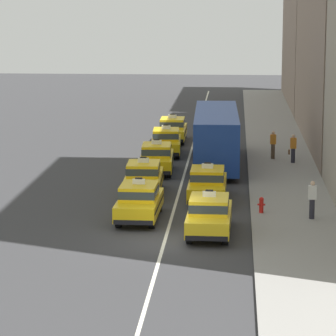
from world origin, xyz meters
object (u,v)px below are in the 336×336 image
object	(u,v)px
taxi_left_third	(157,158)
bus_right_third	(216,135)
taxi_right_nearest	(209,214)
taxi_left_nearest	(139,201)
taxi_left_second	(144,177)
pedestrian_mid_block	(293,148)
taxi_left_fourth	(166,141)
pedestrian_near_crosswalk	(312,200)
fire_hydrant	(261,204)
pedestrian_by_storefront	(273,145)
taxi_right_second	(207,184)
taxi_left_fifth	(172,129)

from	to	relation	value
taxi_left_third	bus_right_third	world-z (taller)	bus_right_third
taxi_right_nearest	bus_right_third	xyz separation A→B (m)	(-0.07, 16.04, 0.94)
taxi_left_nearest	taxi_left_third	distance (m)	11.11
taxi_left_second	pedestrian_mid_block	world-z (taller)	taxi_left_second
taxi_left_second	taxi_left_third	distance (m)	5.78
pedestrian_mid_block	taxi_left_nearest	bearing A→B (deg)	-118.71
pedestrian_mid_block	taxi_left_fourth	bearing A→B (deg)	159.07
taxi_left_nearest	taxi_left_second	distance (m)	5.34
pedestrian_near_crosswalk	pedestrian_mid_block	distance (m)	13.91
taxi_left_nearest	fire_hydrant	bearing A→B (deg)	11.79
pedestrian_by_storefront	fire_hydrant	distance (m)	14.23
taxi_left_nearest	taxi_left_fourth	world-z (taller)	same
taxi_right_nearest	bus_right_third	world-z (taller)	bus_right_third
taxi_right_nearest	taxi_right_second	distance (m)	6.40
taxi_right_nearest	pedestrian_by_storefront	bearing A→B (deg)	79.27
taxi_left_third	taxi_left_fifth	xyz separation A→B (m)	(0.13, 11.19, 0.00)
pedestrian_by_storefront	taxi_right_nearest	bearing A→B (deg)	-100.73
pedestrian_near_crosswalk	pedestrian_by_storefront	size ratio (longest dim) A/B	1.01
bus_right_third	pedestrian_near_crosswalk	bearing A→B (deg)	-71.29
taxi_right_second	pedestrian_mid_block	distance (m)	11.12
taxi_right_nearest	pedestrian_mid_block	size ratio (longest dim) A/B	2.69
taxi_left_third	taxi_left_fourth	xyz separation A→B (m)	(0.09, 5.94, 0.00)
taxi_left_third	taxi_left_fifth	distance (m)	11.19
taxi_left_fifth	taxi_right_second	xyz separation A→B (m)	(2.98, -18.27, 0.00)
taxi_left_second	taxi_right_second	bearing A→B (deg)	-21.77
taxi_left_fourth	taxi_left_fifth	distance (m)	5.25
taxi_left_fourth	taxi_right_nearest	world-z (taller)	same
fire_hydrant	taxi_left_nearest	bearing A→B (deg)	-168.21
taxi_left_second	pedestrian_mid_block	distance (m)	11.88
taxi_left_nearest	pedestrian_mid_block	size ratio (longest dim) A/B	2.69
pedestrian_mid_block	pedestrian_by_storefront	xyz separation A→B (m)	(-1.13, 1.26, 0.01)
taxi_left_nearest	taxi_left_fifth	bearing A→B (deg)	90.10
fire_hydrant	taxi_right_nearest	bearing A→B (deg)	-123.00
taxi_left_nearest	taxi_left_second	xyz separation A→B (m)	(-0.34, 5.33, 0.00)
taxi_left_fifth	pedestrian_by_storefront	bearing A→B (deg)	-46.48
bus_right_third	pedestrian_by_storefront	size ratio (longest dim) A/B	6.63
pedestrian_mid_block	bus_right_third	bearing A→B (deg)	-174.94
taxi_left_nearest	taxi_left_third	world-z (taller)	same
pedestrian_near_crosswalk	pedestrian_by_storefront	world-z (taller)	pedestrian_near_crosswalk
taxi_left_fourth	pedestrian_mid_block	size ratio (longest dim) A/B	2.72
taxi_left_third	pedestrian_by_storefront	size ratio (longest dim) A/B	2.73
bus_right_third	pedestrian_mid_block	bearing A→B (deg)	5.06
taxi_left_fourth	pedestrian_near_crosswalk	distance (m)	18.60
taxi_left_nearest	taxi_left_second	world-z (taller)	same
taxi_left_third	bus_right_third	xyz separation A→B (m)	(3.32, 2.56, 0.94)
taxi_left_fourth	pedestrian_by_storefront	distance (m)	6.87
taxi_left_fifth	bus_right_third	world-z (taller)	bus_right_third
taxi_right_nearest	taxi_left_fourth	bearing A→B (deg)	99.64
taxi_right_nearest	taxi_left_second	bearing A→B (deg)	114.79
taxi_left_fourth	fire_hydrant	distance (m)	16.85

